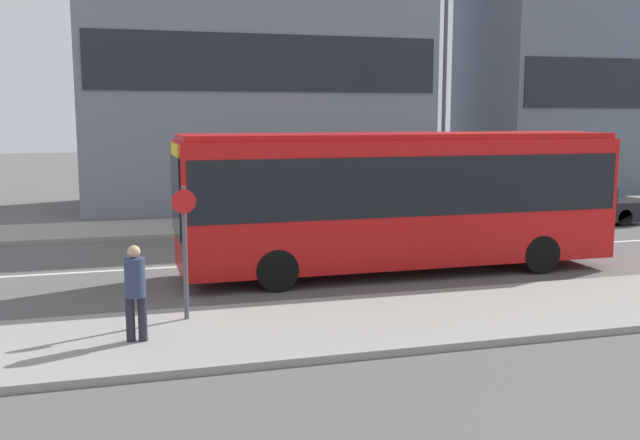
{
  "coord_description": "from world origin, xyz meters",
  "views": [
    {
      "loc": [
        -3.9,
        -18.39,
        3.91
      ],
      "look_at": [
        0.83,
        -1.81,
        1.35
      ],
      "focal_mm": 40.0,
      "sensor_mm": 36.0,
      "label": 1
    }
  ],
  "objects_px": {
    "parked_car_0": "(577,207)",
    "bus_stop_sign": "(185,242)",
    "city_bus": "(399,193)",
    "pedestrian_near_stop": "(135,287)",
    "street_lamp": "(444,83)"
  },
  "relations": [
    {
      "from": "bus_stop_sign",
      "to": "street_lamp",
      "type": "xyz_separation_m",
      "value": [
        10.26,
        10.62,
        3.43
      ]
    },
    {
      "from": "bus_stop_sign",
      "to": "street_lamp",
      "type": "bearing_deg",
      "value": 46.0
    },
    {
      "from": "parked_car_0",
      "to": "bus_stop_sign",
      "type": "bearing_deg",
      "value": -149.26
    },
    {
      "from": "parked_car_0",
      "to": "bus_stop_sign",
      "type": "relative_size",
      "value": 1.68
    },
    {
      "from": "parked_car_0",
      "to": "bus_stop_sign",
      "type": "xyz_separation_m",
      "value": [
        -14.7,
        -8.74,
        0.96
      ]
    },
    {
      "from": "pedestrian_near_stop",
      "to": "street_lamp",
      "type": "height_order",
      "value": "street_lamp"
    },
    {
      "from": "pedestrian_near_stop",
      "to": "city_bus",
      "type": "bearing_deg",
      "value": -138.93
    },
    {
      "from": "parked_car_0",
      "to": "street_lamp",
      "type": "height_order",
      "value": "street_lamp"
    },
    {
      "from": "city_bus",
      "to": "parked_car_0",
      "type": "relative_size",
      "value": 2.59
    },
    {
      "from": "city_bus",
      "to": "street_lamp",
      "type": "height_order",
      "value": "street_lamp"
    },
    {
      "from": "city_bus",
      "to": "pedestrian_near_stop",
      "type": "xyz_separation_m",
      "value": [
        -6.45,
        -4.29,
        -0.93
      ]
    },
    {
      "from": "city_bus",
      "to": "bus_stop_sign",
      "type": "distance_m",
      "value": 6.4
    },
    {
      "from": "parked_car_0",
      "to": "street_lamp",
      "type": "xyz_separation_m",
      "value": [
        -4.44,
        1.88,
        4.39
      ]
    },
    {
      "from": "city_bus",
      "to": "parked_car_0",
      "type": "height_order",
      "value": "city_bus"
    },
    {
      "from": "city_bus",
      "to": "bus_stop_sign",
      "type": "height_order",
      "value": "city_bus"
    }
  ]
}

